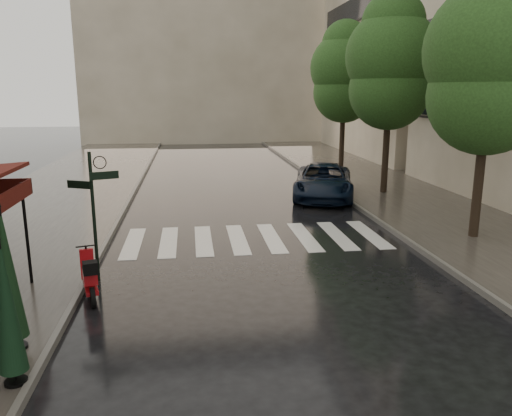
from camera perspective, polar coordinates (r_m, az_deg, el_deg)
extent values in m
plane|color=black|center=(9.79, -13.39, -14.08)|extent=(120.00, 120.00, 0.00)
cube|color=#38332D|center=(21.85, -22.17, 0.63)|extent=(6.00, 60.00, 0.12)
cube|color=#38332D|center=(23.04, 16.08, 1.70)|extent=(5.50, 60.00, 0.12)
cube|color=#595651|center=(21.27, -14.21, 0.93)|extent=(0.12, 60.00, 0.16)
cube|color=#595651|center=(22.07, 9.39, 1.59)|extent=(0.12, 60.00, 0.16)
cube|color=silver|center=(15.42, -13.86, -3.90)|extent=(0.50, 3.20, 0.01)
cube|color=silver|center=(15.34, -9.95, -3.80)|extent=(0.50, 3.20, 0.01)
cube|color=silver|center=(15.33, -6.02, -3.68)|extent=(0.50, 3.20, 0.01)
cube|color=silver|center=(15.38, -2.10, -3.55)|extent=(0.50, 3.20, 0.01)
cube|color=silver|center=(15.51, 1.77, -3.41)|extent=(0.50, 3.20, 0.01)
cube|color=silver|center=(15.71, 5.56, -3.25)|extent=(0.50, 3.20, 0.01)
cube|color=silver|center=(15.98, 9.23, -3.08)|extent=(0.50, 3.20, 0.01)
cube|color=silver|center=(16.31, 12.77, -2.91)|extent=(0.50, 3.20, 0.01)
cylinder|color=black|center=(12.41, -24.74, -2.69)|extent=(0.07, 0.07, 2.35)
cylinder|color=black|center=(12.23, -18.03, -1.09)|extent=(0.08, 0.08, 3.10)
cube|color=black|center=(11.98, -16.95, 3.59)|extent=(0.62, 0.26, 0.18)
cube|color=black|center=(12.12, -19.59, 2.54)|extent=(0.56, 0.29, 0.18)
cube|color=gray|center=(38.26, 17.33, 19.81)|extent=(8.00, 16.00, 18.50)
cube|color=gray|center=(47.05, -5.51, 19.87)|extent=(22.00, 6.00, 20.00)
cylinder|color=black|center=(16.26, 24.23, 4.30)|extent=(0.28, 0.28, 4.26)
sphere|color=#1D3714|center=(16.12, 24.93, 11.52)|extent=(3.40, 3.40, 3.40)
sphere|color=#1D3714|center=(16.16, 25.38, 16.08)|extent=(3.80, 3.80, 3.80)
sphere|color=#1D3714|center=(16.30, 25.82, 20.33)|extent=(2.60, 2.60, 2.60)
cylinder|color=black|center=(22.42, 14.68, 7.43)|extent=(0.28, 0.28, 4.48)
sphere|color=#1D3714|center=(22.33, 15.00, 12.95)|extent=(3.40, 3.40, 3.40)
sphere|color=#1D3714|center=(22.38, 15.22, 16.43)|extent=(3.80, 3.80, 3.80)
sphere|color=#1D3714|center=(22.50, 15.42, 19.68)|extent=(2.60, 2.60, 2.60)
cylinder|color=black|center=(29.07, 9.83, 8.76)|extent=(0.28, 0.28, 4.37)
sphere|color=#1D3714|center=(28.99, 10.00, 12.91)|extent=(3.40, 3.40, 3.40)
sphere|color=#1D3714|center=(29.02, 10.11, 15.53)|extent=(3.80, 3.80, 3.80)
sphere|color=#1D3714|center=(29.10, 10.21, 17.98)|extent=(2.60, 2.60, 2.60)
cylinder|color=black|center=(11.13, -18.15, -9.71)|extent=(0.21, 0.45, 0.44)
cylinder|color=black|center=(12.20, -18.65, -7.71)|extent=(0.21, 0.45, 0.44)
cube|color=maroon|center=(11.66, -18.45, -8.29)|extent=(0.57, 1.22, 0.09)
cube|color=maroon|center=(11.35, -18.45, -7.40)|extent=(0.40, 0.56, 0.26)
cube|color=maroon|center=(11.93, -18.74, -6.04)|extent=(0.31, 0.18, 0.69)
cylinder|color=black|center=(11.91, -18.92, -4.14)|extent=(0.42, 0.14, 0.03)
cube|color=black|center=(10.93, -18.40, -6.50)|extent=(0.36, 0.34, 0.26)
imported|color=black|center=(21.44, 7.71, 3.06)|extent=(3.68, 5.60, 1.43)
cylinder|color=black|center=(8.78, -25.73, -17.42)|extent=(0.34, 0.34, 0.05)
cylinder|color=black|center=(8.29, -26.51, -10.61)|extent=(0.04, 0.04, 2.21)
cone|color=black|center=(8.25, -26.59, -9.91)|extent=(0.41, 0.41, 2.10)
cylinder|color=black|center=(9.80, -25.74, -14.11)|extent=(0.39, 0.39, 0.05)
cylinder|color=black|center=(9.33, -26.50, -7.23)|extent=(0.04, 0.04, 2.45)
cone|color=black|center=(9.29, -26.57, -6.52)|extent=(0.48, 0.48, 2.32)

